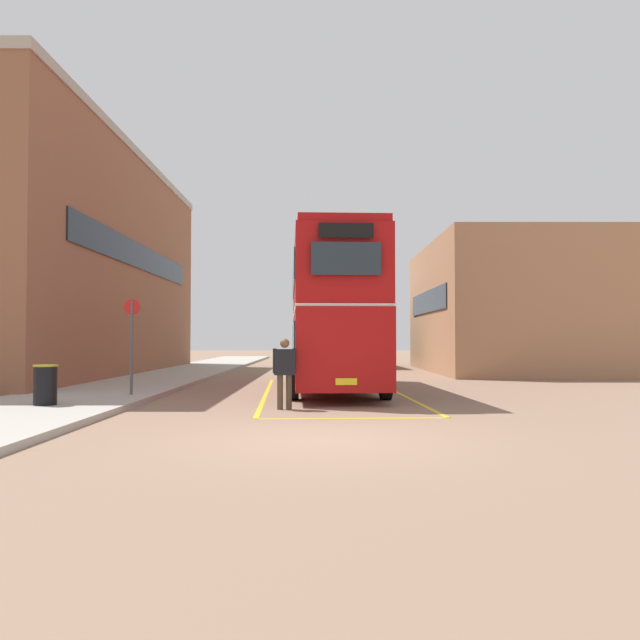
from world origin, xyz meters
The scene contains 10 objects.
ground_plane centered at (0.00, 14.40, 0.00)m, with size 135.60×135.60×0.00m, color #846651.
sidewalk_left centered at (-6.50, 16.80, 0.07)m, with size 4.00×57.60×0.14m, color #A39E93.
brick_building_left centered at (-11.15, 18.01, 5.04)m, with size 6.22×22.32×10.08m.
depot_building_right centered at (9.54, 21.95, 3.23)m, with size 8.16×12.95×6.47m.
double_decker_bus centered at (0.35, 10.10, 2.51)m, with size 3.15×10.79×4.75m.
single_deck_bus centered at (2.04, 28.07, 1.64)m, with size 3.02×8.40×3.02m.
pedestrian_boarding centered at (-0.86, 4.44, 0.96)m, with size 0.55×0.34×1.67m.
litter_bin centered at (-6.33, 4.09, 0.60)m, with size 0.54×0.54×0.92m.
bus_stop_sign centered at (-5.18, 6.88, 1.71)m, with size 0.44×0.08×2.61m.
bay_marking_yellow centered at (0.39, 8.15, 0.00)m, with size 4.75×12.88×0.01m.
Camera 1 is at (-0.03, -10.53, 1.65)m, focal length 35.75 mm.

